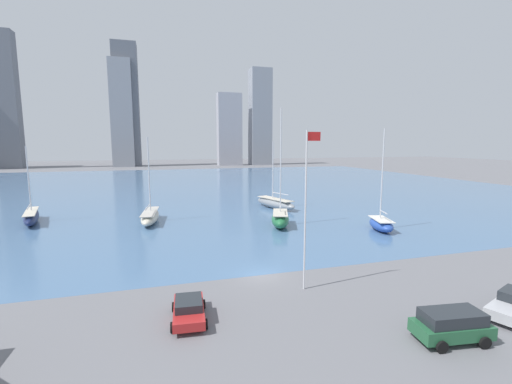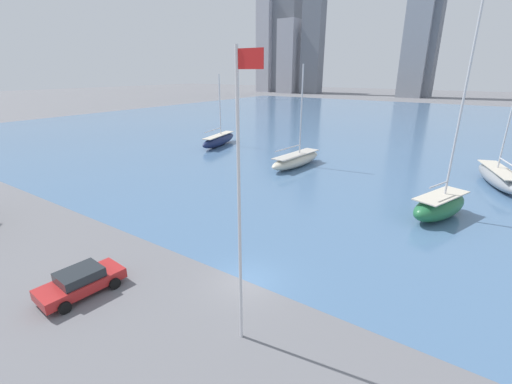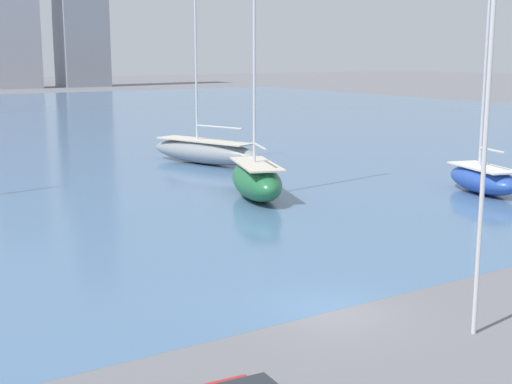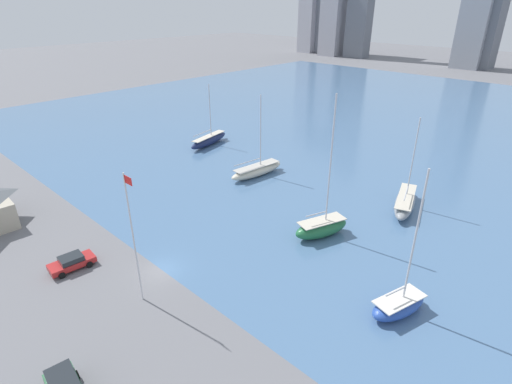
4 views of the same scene
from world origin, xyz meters
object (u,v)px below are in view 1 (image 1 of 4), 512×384
(sailboat_gray, at_px, (275,203))
(parked_suv_green, at_px, (452,325))
(sailboat_blue, at_px, (381,224))
(sailboat_cream, at_px, (150,216))
(flag_pole, at_px, (306,206))
(parked_sedan_red, at_px, (189,309))
(sailboat_green, at_px, (280,218))
(sailboat_navy, at_px, (31,217))

(sailboat_gray, relative_size, parked_suv_green, 2.64)
(sailboat_blue, xyz_separation_m, sailboat_cream, (-30.98, 14.14, -0.00))
(sailboat_blue, xyz_separation_m, parked_suv_green, (-12.91, -24.43, 0.08))
(parked_suv_green, bearing_deg, flag_pole, -142.74)
(sailboat_cream, bearing_deg, flag_pole, -60.55)
(sailboat_cream, distance_m, parked_suv_green, 42.59)
(sailboat_gray, distance_m, parked_sedan_red, 41.98)
(sailboat_green, height_order, parked_suv_green, sailboat_green)
(flag_pole, relative_size, parked_suv_green, 2.76)
(sailboat_blue, relative_size, parked_sedan_red, 2.99)
(parked_suv_green, bearing_deg, sailboat_blue, 159.59)
(flag_pole, xyz_separation_m, sailboat_gray, (9.75, 34.77, -6.01))
(sailboat_navy, xyz_separation_m, sailboat_gray, (39.74, 1.03, -0.01))
(sailboat_gray, distance_m, parked_suv_green, 44.46)
(sailboat_green, xyz_separation_m, sailboat_gray, (4.11, 13.73, -0.20))
(sailboat_green, distance_m, sailboat_gray, 14.33)
(parked_suv_green, height_order, parked_sedan_red, parked_suv_green)
(flag_pole, distance_m, sailboat_green, 22.54)
(sailboat_gray, xyz_separation_m, parked_sedan_red, (-19.44, -37.20, -0.23))
(sailboat_green, bearing_deg, sailboat_cream, 175.92)
(sailboat_blue, relative_size, sailboat_gray, 1.13)
(sailboat_cream, relative_size, sailboat_gray, 1.04)
(sailboat_green, distance_m, parked_sedan_red, 28.04)
(sailboat_cream, xyz_separation_m, parked_suv_green, (18.06, -38.57, 0.08))
(sailboat_green, xyz_separation_m, parked_sedan_red, (-15.33, -23.47, -0.43))
(flag_pole, height_order, sailboat_green, sailboat_green)
(flag_pole, relative_size, sailboat_green, 0.76)
(flag_pole, height_order, sailboat_gray, flag_pole)
(sailboat_blue, xyz_separation_m, sailboat_navy, (-48.33, 18.79, 0.05))
(sailboat_navy, xyz_separation_m, sailboat_cream, (17.36, -4.65, -0.05))
(flag_pole, xyz_separation_m, sailboat_cream, (-12.63, 29.09, -6.06))
(sailboat_green, bearing_deg, sailboat_gray, 93.04)
(sailboat_blue, distance_m, sailboat_cream, 34.05)
(sailboat_blue, bearing_deg, sailboat_green, 170.33)
(sailboat_blue, height_order, parked_suv_green, sailboat_blue)
(sailboat_navy, bearing_deg, sailboat_cream, -27.65)
(sailboat_green, xyz_separation_m, sailboat_cream, (-18.27, 8.05, -0.24))
(flag_pole, xyz_separation_m, parked_sedan_red, (-9.69, -2.44, -6.24))
(sailboat_navy, relative_size, sailboat_green, 0.68)
(parked_suv_green, distance_m, parked_sedan_red, 16.69)
(sailboat_navy, height_order, sailboat_gray, sailboat_gray)
(sailboat_green, relative_size, parked_sedan_red, 3.62)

